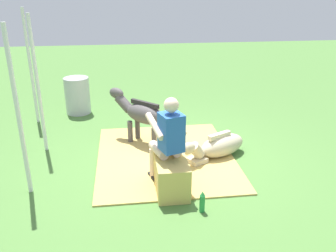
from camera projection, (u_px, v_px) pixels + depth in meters
ground_plane at (175, 159)px, 5.93m from camera, size 24.00×24.00×0.00m
hay_patch at (165, 156)px, 6.00m from camera, size 2.63×2.25×0.02m
hay_bale at (172, 176)px, 4.93m from camera, size 0.68×0.43×0.48m
person_seated at (168, 138)px, 4.88m from camera, size 0.72×0.54×1.36m
pony_standing at (141, 114)px, 6.30m from camera, size 1.05×1.07×0.95m
pony_lying at (218, 146)px, 5.96m from camera, size 0.86×1.31×0.42m
soda_bottle at (202, 202)px, 4.53m from camera, size 0.07×0.07×0.30m
water_barrel at (77, 95)px, 7.91m from camera, size 0.54×0.54×0.80m
tent_pole_left at (18, 114)px, 4.60m from camera, size 0.06×0.06×2.31m
tent_pole_right at (31, 68)px, 7.10m from camera, size 0.06×0.06×2.31m
tent_pole_mid at (38, 86)px, 5.85m from camera, size 0.06×0.06×2.31m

